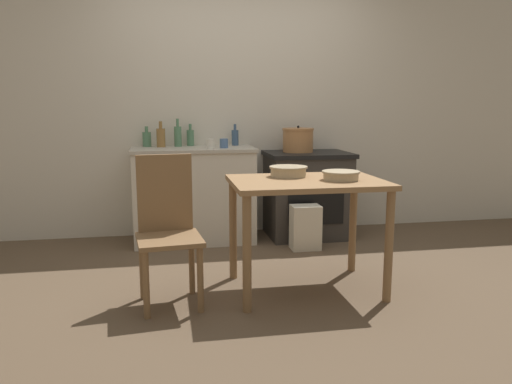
# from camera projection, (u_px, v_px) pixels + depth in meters

# --- Properties ---
(ground_plane) EXTENTS (14.00, 14.00, 0.00)m
(ground_plane) POSITION_uv_depth(u_px,v_px,m) (269.00, 282.00, 3.65)
(ground_plane) COLOR brown
(wall_back) EXTENTS (8.00, 0.07, 2.55)m
(wall_back) POSITION_uv_depth(u_px,v_px,m) (237.00, 106.00, 4.97)
(wall_back) COLOR beige
(wall_back) RESTS_ON ground_plane
(counter_cabinet) EXTENTS (1.14, 0.60, 0.89)m
(counter_cabinet) POSITION_uv_depth(u_px,v_px,m) (194.00, 194.00, 4.72)
(counter_cabinet) COLOR beige
(counter_cabinet) RESTS_ON ground_plane
(stove) EXTENTS (0.80, 0.65, 0.83)m
(stove) POSITION_uv_depth(u_px,v_px,m) (307.00, 194.00, 4.90)
(stove) COLOR #38332D
(stove) RESTS_ON ground_plane
(work_table) EXTENTS (1.03, 0.73, 0.78)m
(work_table) POSITION_uv_depth(u_px,v_px,m) (307.00, 197.00, 3.41)
(work_table) COLOR #997047
(work_table) RESTS_ON ground_plane
(chair) EXTENTS (0.44, 0.44, 0.96)m
(chair) POSITION_uv_depth(u_px,v_px,m) (168.00, 226.00, 3.22)
(chair) COLOR olive
(chair) RESTS_ON ground_plane
(flour_sack) EXTENTS (0.26, 0.18, 0.40)m
(flour_sack) POSITION_uv_depth(u_px,v_px,m) (305.00, 227.00, 4.47)
(flour_sack) COLOR beige
(flour_sack) RESTS_ON ground_plane
(stock_pot) EXTENTS (0.31, 0.31, 0.26)m
(stock_pot) POSITION_uv_depth(u_px,v_px,m) (298.00, 140.00, 4.84)
(stock_pot) COLOR #B77A47
(stock_pot) RESTS_ON stove
(mixing_bowl_large) EXTENTS (0.27, 0.27, 0.07)m
(mixing_bowl_large) POSITION_uv_depth(u_px,v_px,m) (288.00, 171.00, 3.52)
(mixing_bowl_large) COLOR tan
(mixing_bowl_large) RESTS_ON work_table
(mixing_bowl_small) EXTENTS (0.25, 0.25, 0.06)m
(mixing_bowl_small) POSITION_uv_depth(u_px,v_px,m) (341.00, 175.00, 3.36)
(mixing_bowl_small) COLOR tan
(mixing_bowl_small) RESTS_ON work_table
(bottle_far_left) EXTENTS (0.07, 0.07, 0.26)m
(bottle_far_left) POSITION_uv_depth(u_px,v_px,m) (178.00, 136.00, 4.74)
(bottle_far_left) COLOR #517F5B
(bottle_far_left) RESTS_ON counter_cabinet
(bottle_left) EXTENTS (0.07, 0.07, 0.21)m
(bottle_left) POSITION_uv_depth(u_px,v_px,m) (235.00, 137.00, 4.88)
(bottle_left) COLOR #3D5675
(bottle_left) RESTS_ON counter_cabinet
(bottle_mid_left) EXTENTS (0.08, 0.08, 0.24)m
(bottle_mid_left) POSITION_uv_depth(u_px,v_px,m) (161.00, 137.00, 4.68)
(bottle_mid_left) COLOR olive
(bottle_mid_left) RESTS_ON counter_cabinet
(bottle_center_left) EXTENTS (0.07, 0.07, 0.21)m
(bottle_center_left) POSITION_uv_depth(u_px,v_px,m) (190.00, 137.00, 4.83)
(bottle_center_left) COLOR #517F5B
(bottle_center_left) RESTS_ON counter_cabinet
(bottle_center) EXTENTS (0.08, 0.08, 0.19)m
(bottle_center) POSITION_uv_depth(u_px,v_px,m) (147.00, 139.00, 4.73)
(bottle_center) COLOR #517F5B
(bottle_center) RESTS_ON counter_cabinet
(cup_center_right) EXTENTS (0.08, 0.08, 0.09)m
(cup_center_right) POSITION_uv_depth(u_px,v_px,m) (224.00, 143.00, 4.59)
(cup_center_right) COLOR #4C6B99
(cup_center_right) RESTS_ON counter_cabinet
(cup_mid_right) EXTENTS (0.07, 0.07, 0.09)m
(cup_mid_right) POSITION_uv_depth(u_px,v_px,m) (210.00, 144.00, 4.49)
(cup_mid_right) COLOR silver
(cup_mid_right) RESTS_ON counter_cabinet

